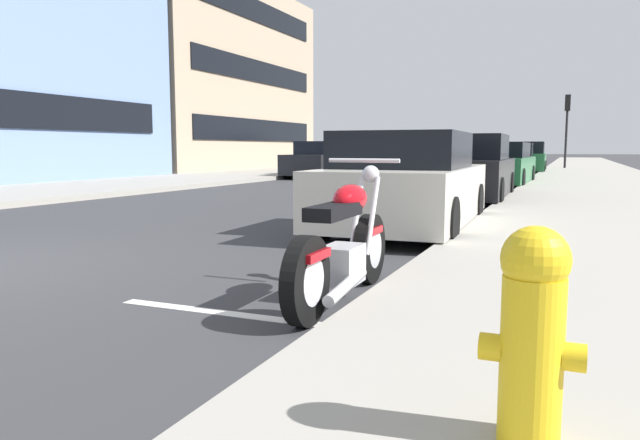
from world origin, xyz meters
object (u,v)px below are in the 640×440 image
at_px(parked_car_second_in_row, 526,158).
at_px(traffic_signal_near_corner, 567,115).
at_px(parked_car_across_street, 467,170).
at_px(parked_motorcycle, 344,248).
at_px(fire_hydrant, 532,329).
at_px(parked_car_far_down_curb, 500,165).
at_px(crossing_truck, 423,151).
at_px(parked_car_behind_motorcycle, 406,185).
at_px(parked_car_mid_block, 511,161).
at_px(car_opposite_curb, 320,161).

distance_m(parked_car_second_in_row, traffic_signal_near_corner, 5.07).
xyz_separation_m(parked_car_across_street, traffic_signal_near_corner, (21.18, -1.81, 2.25)).
height_order(parked_motorcycle, fire_hydrant, parked_motorcycle).
height_order(parked_car_far_down_curb, traffic_signal_near_corner, traffic_signal_near_corner).
bearing_deg(parked_car_second_in_row, parked_motorcycle, 179.74).
relative_size(parked_car_second_in_row, crossing_truck, 0.85).
xyz_separation_m(fire_hydrant, traffic_signal_near_corner, (32.72, 0.26, 2.39)).
bearing_deg(parked_car_behind_motorcycle, parked_car_second_in_row, -2.04).
bearing_deg(parked_car_behind_motorcycle, parked_car_across_street, -2.13).
bearing_deg(parked_motorcycle, parked_car_second_in_row, 0.55).
bearing_deg(parked_car_mid_block, traffic_signal_near_corner, -13.12).
xyz_separation_m(parked_car_mid_block, fire_hydrant, (-23.05, -2.18, -0.11)).
bearing_deg(parked_car_second_in_row, parked_car_across_street, 178.42).
relative_size(parked_car_across_street, parked_car_mid_block, 1.00).
bearing_deg(car_opposite_curb, crossing_truck, 174.73).
height_order(parked_motorcycle, parked_car_second_in_row, parked_car_second_in_row).
height_order(parked_car_across_street, fire_hydrant, parked_car_across_street).
height_order(parked_motorcycle, crossing_truck, crossing_truck).
bearing_deg(traffic_signal_near_corner, car_opposite_curb, 144.06).
distance_m(parked_car_behind_motorcycle, traffic_signal_near_corner, 26.60).
xyz_separation_m(parked_car_far_down_curb, crossing_truck, (16.15, 6.26, 0.39)).
bearing_deg(car_opposite_curb, fire_hydrant, 23.99).
distance_m(parked_motorcycle, parked_car_far_down_curb, 15.38).
distance_m(parked_car_far_down_curb, parked_car_mid_block, 5.56).
xyz_separation_m(parked_car_mid_block, crossing_truck, (10.59, 6.07, 0.38)).
bearing_deg(crossing_truck, traffic_signal_near_corner, 170.52).
bearing_deg(parked_motorcycle, fire_hydrant, -145.07).
height_order(parked_car_mid_block, traffic_signal_near_corner, traffic_signal_near_corner).
relative_size(parked_car_far_down_curb, car_opposite_curb, 1.14).
relative_size(parked_motorcycle, parked_car_behind_motorcycle, 0.48).
xyz_separation_m(parked_car_behind_motorcycle, parked_car_second_in_row, (22.23, -0.13, 0.03)).
distance_m(parked_car_behind_motorcycle, parked_car_mid_block, 16.77).
height_order(parked_car_mid_block, parked_car_second_in_row, parked_car_second_in_row).
distance_m(parked_car_across_street, parked_car_second_in_row, 16.98).
relative_size(parked_car_behind_motorcycle, crossing_truck, 0.78).
relative_size(parked_motorcycle, parked_car_far_down_curb, 0.43).
relative_size(parked_car_behind_motorcycle, car_opposite_curb, 1.01).
bearing_deg(traffic_signal_near_corner, crossing_truck, 83.36).
xyz_separation_m(parked_car_behind_motorcycle, fire_hydrant, (-6.28, -2.10, -0.11)).
relative_size(parked_motorcycle, traffic_signal_near_corner, 0.52).
relative_size(parked_car_mid_block, traffic_signal_near_corner, 1.09).
xyz_separation_m(car_opposite_curb, fire_hydrant, (-20.22, -9.31, -0.13)).
bearing_deg(parked_car_mid_block, parked_car_far_down_curb, -179.94).
bearing_deg(fire_hydrant, parked_car_mid_block, 5.40).
bearing_deg(parked_car_across_street, car_opposite_curb, 38.77).
bearing_deg(parked_car_mid_block, fire_hydrant, -176.48).
distance_m(parked_car_across_street, fire_hydrant, 11.72).
height_order(parked_car_across_street, car_opposite_curb, parked_car_across_street).
relative_size(fire_hydrant, traffic_signal_near_corner, 0.20).
bearing_deg(parked_motorcycle, parked_car_across_street, 2.93).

